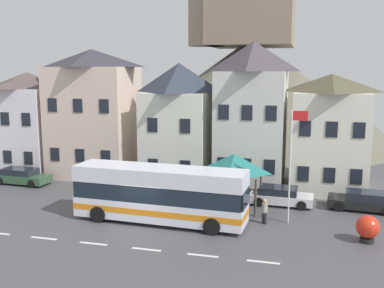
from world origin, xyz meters
TOP-DOWN VIEW (x-y plane):
  - ground_plane at (0.00, -0.00)m, footprint 40.00×60.00m
  - townhouse_00 at (-15.49, 12.39)m, footprint 6.16×6.84m
  - townhouse_01 at (-8.59, 11.63)m, footprint 6.89×5.32m
  - townhouse_02 at (-0.95, 11.89)m, footprint 5.23×5.84m
  - townhouse_03 at (5.03, 12.26)m, footprint 5.19×6.58m
  - townhouse_04 at (10.96, 12.03)m, footprint 5.40×6.12m
  - hilltop_castle at (1.94, 34.71)m, footprint 37.46×37.46m
  - transit_bus at (0.84, 1.52)m, footprint 10.65×2.95m
  - bus_shelter at (4.68, 5.65)m, footprint 3.60×3.60m
  - parked_car_00 at (-13.00, 7.33)m, footprint 4.67×2.05m
  - parked_car_01 at (-4.80, 6.88)m, footprint 4.12×2.27m
  - parked_car_02 at (7.72, 6.94)m, footprint 4.31×2.07m
  - parked_car_03 at (13.14, 7.15)m, footprint 4.59×2.28m
  - pedestrian_00 at (5.37, 3.71)m, footprint 0.34×0.34m
  - pedestrian_01 at (7.03, 2.84)m, footprint 0.35×0.35m
  - public_bench at (5.89, 7.24)m, footprint 1.70×0.48m
  - flagpole at (8.48, 3.34)m, footprint 0.95×0.10m
  - harbour_buoy at (12.65, 1.29)m, footprint 1.23×1.23m

SIDE VIEW (x-z plane):
  - ground_plane at x=0.00m, z-range -0.06..0.00m
  - public_bench at x=5.89m, z-range 0.04..0.91m
  - parked_car_02 at x=7.72m, z-range 0.00..1.24m
  - parked_car_03 at x=13.14m, z-range 0.00..1.25m
  - parked_car_00 at x=-13.00m, z-range -0.01..1.27m
  - parked_car_01 at x=-4.80m, z-range -0.01..1.29m
  - harbour_buoy at x=12.65m, z-range 0.07..1.56m
  - pedestrian_01 at x=7.03m, z-range 0.05..1.58m
  - pedestrian_00 at x=5.37m, z-range 0.07..1.61m
  - transit_bus at x=0.84m, z-range 0.01..3.41m
  - bus_shelter at x=4.68m, z-range 1.18..4.83m
  - flagpole at x=8.48m, z-range 0.56..7.44m
  - townhouse_04 at x=10.96m, z-range 0.00..8.88m
  - townhouse_00 at x=-15.49m, z-range 0.00..8.97m
  - townhouse_02 at x=-0.95m, z-range 0.00..9.75m
  - townhouse_01 at x=-8.59m, z-range 0.00..10.91m
  - townhouse_03 at x=5.03m, z-range 0.00..11.38m
  - hilltop_castle at x=1.94m, z-range -3.80..18.04m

